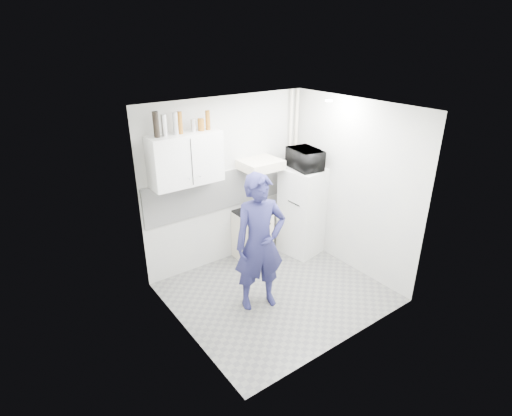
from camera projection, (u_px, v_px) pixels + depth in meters
floor at (276, 292)px, 5.72m from camera, size 2.80×2.80×0.00m
ceiling at (281, 108)px, 4.67m from camera, size 2.80×2.80×0.00m
wall_back at (227, 183)px, 6.12m from camera, size 2.80×0.00×2.80m
wall_left at (180, 239)px, 4.44m from camera, size 0.00×2.60×2.60m
wall_right at (351, 187)px, 5.94m from camera, size 0.00×2.60×2.60m
person at (260, 243)px, 5.12m from camera, size 0.78×0.62×1.87m
stove at (252, 236)px, 6.45m from camera, size 0.50×0.50×0.79m
fridge at (303, 211)px, 6.54m from camera, size 0.71×0.71×1.46m
stove_top at (252, 213)px, 6.29m from camera, size 0.48×0.48×0.03m
saucepan at (256, 209)px, 6.25m from camera, size 0.18×0.18×0.10m
microwave at (305, 159)px, 6.18m from camera, size 0.62×0.47×0.31m
bottle_a at (156, 125)px, 4.96m from camera, size 0.08×0.08×0.32m
bottle_b at (164, 125)px, 5.03m from camera, size 0.07×0.07×0.28m
bottle_c at (175, 124)px, 5.11m from camera, size 0.07×0.07×0.28m
bottle_d at (180, 123)px, 5.14m from camera, size 0.07×0.07×0.29m
canister_a at (193, 125)px, 5.27m from camera, size 0.07×0.07×0.17m
canister_b at (201, 125)px, 5.33m from camera, size 0.09×0.09×0.17m
bottle_e at (208, 120)px, 5.37m from camera, size 0.06×0.06×0.26m
upper_cabinet at (186, 159)px, 5.36m from camera, size 1.00×0.35×0.70m
range_hood at (261, 165)px, 6.06m from camera, size 0.60×0.50×0.14m
backsplash at (228, 189)px, 6.15m from camera, size 2.74×0.03×0.60m
pipe_a at (295, 168)px, 6.76m from camera, size 0.05×0.05×2.60m
pipe_b at (289, 170)px, 6.69m from camera, size 0.04×0.04×2.60m
ceiling_spot_fixture at (329, 101)px, 5.36m from camera, size 0.10×0.10×0.02m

